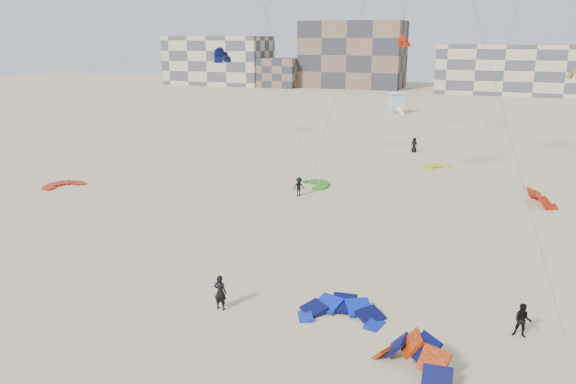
% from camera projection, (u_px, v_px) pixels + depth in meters
% --- Properties ---
extents(ground, '(320.00, 320.00, 0.00)m').
position_uv_depth(ground, '(246.00, 323.00, 27.65)').
color(ground, tan).
rests_on(ground, ground).
extents(kite_ground_blue, '(4.76, 4.97, 2.49)m').
position_uv_depth(kite_ground_blue, '(341.00, 317.00, 28.21)').
color(kite_ground_blue, '#002DC5').
rests_on(kite_ground_blue, ground).
extents(kite_ground_orange, '(5.70, 5.70, 4.07)m').
position_uv_depth(kite_ground_orange, '(412.00, 374.00, 23.43)').
color(kite_ground_orange, '#F23E0A').
rests_on(kite_ground_orange, ground).
extents(kite_ground_red, '(4.96, 4.88, 0.64)m').
position_uv_depth(kite_ground_red, '(64.00, 186.00, 53.17)').
color(kite_ground_red, '#BC2F07').
rests_on(kite_ground_red, ground).
extents(kite_ground_green, '(4.82, 4.79, 0.98)m').
position_uv_depth(kite_ground_green, '(315.00, 185.00, 53.43)').
color(kite_ground_green, '#328517').
rests_on(kite_ground_green, ground).
extents(kite_ground_red_far, '(4.63, 4.58, 3.70)m').
position_uv_depth(kite_ground_red_far, '(541.00, 204.00, 47.37)').
color(kite_ground_red_far, '#BC2F07').
rests_on(kite_ground_red_far, ground).
extents(kite_ground_yellow, '(4.49, 4.49, 1.04)m').
position_uv_depth(kite_ground_yellow, '(437.00, 168.00, 60.48)').
color(kite_ground_yellow, '#C5AD0A').
rests_on(kite_ground_yellow, ground).
extents(kitesurfer_main, '(0.70, 0.47, 1.88)m').
position_uv_depth(kitesurfer_main, '(220.00, 292.00, 28.83)').
color(kitesurfer_main, black).
rests_on(kitesurfer_main, ground).
extents(kitesurfer_b, '(0.85, 0.67, 1.68)m').
position_uv_depth(kitesurfer_b, '(523.00, 321.00, 26.15)').
color(kitesurfer_b, black).
rests_on(kitesurfer_b, ground).
extents(kitesurfer_c, '(1.23, 1.21, 1.70)m').
position_uv_depth(kitesurfer_c, '(299.00, 187.00, 49.59)').
color(kitesurfer_c, black).
rests_on(kitesurfer_c, ground).
extents(kitesurfer_e, '(1.01, 0.81, 1.80)m').
position_uv_depth(kitesurfer_e, '(414.00, 145.00, 68.57)').
color(kitesurfer_e, black).
rests_on(kitesurfer_e, ground).
extents(kite_fly_navy, '(6.22, 3.89, 11.56)m').
position_uv_depth(kite_fly_navy, '(222.00, 57.00, 71.87)').
color(kite_fly_navy, '#04073F').
rests_on(kite_fly_navy, ground).
extents(kite_fly_red, '(6.78, 3.93, 13.09)m').
position_uv_depth(kite_fly_red, '(404.00, 42.00, 76.89)').
color(kite_fly_red, '#BC2F07').
rests_on(kite_fly_red, ground).
extents(lifeguard_tower_far, '(3.70, 5.71, 3.80)m').
position_uv_depth(lifeguard_tower_far, '(395.00, 103.00, 103.39)').
color(lifeguard_tower_far, white).
rests_on(lifeguard_tower_far, ground).
extents(condo_west_a, '(30.00, 15.00, 14.00)m').
position_uv_depth(condo_west_a, '(219.00, 60.00, 166.98)').
color(condo_west_a, '#C5B290').
rests_on(condo_west_a, ground).
extents(condo_west_b, '(28.00, 14.00, 18.00)m').
position_uv_depth(condo_west_b, '(353.00, 55.00, 156.20)').
color(condo_west_b, brown).
rests_on(condo_west_b, ground).
extents(condo_mid, '(32.00, 16.00, 12.00)m').
position_uv_depth(condo_mid, '(505.00, 69.00, 139.54)').
color(condo_mid, '#C5B290').
rests_on(condo_mid, ground).
extents(condo_fill_left, '(12.00, 10.00, 8.00)m').
position_uv_depth(condo_fill_left, '(278.00, 73.00, 159.05)').
color(condo_fill_left, brown).
rests_on(condo_fill_left, ground).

